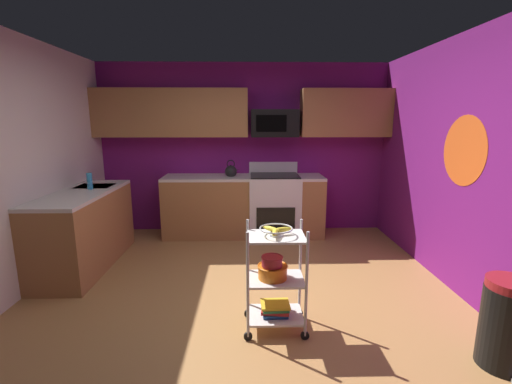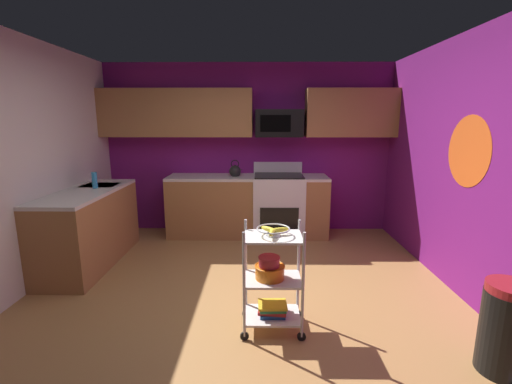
% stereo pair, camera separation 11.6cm
% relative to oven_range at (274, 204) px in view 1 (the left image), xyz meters
% --- Properties ---
extents(floor, '(4.40, 4.80, 0.04)m').
position_rel_oven_range_xyz_m(floor, '(-0.47, -2.10, -0.50)').
color(floor, '#A87542').
rests_on(floor, ground).
extents(wall_back, '(4.52, 0.06, 2.60)m').
position_rel_oven_range_xyz_m(wall_back, '(-0.47, 0.33, 0.82)').
color(wall_back, '#751970').
rests_on(wall_back, ground).
extents(wall_right, '(0.06, 4.80, 2.60)m').
position_rel_oven_range_xyz_m(wall_right, '(1.76, -2.10, 0.82)').
color(wall_right, '#751970').
rests_on(wall_right, ground).
extents(wall_flower_decal, '(0.00, 0.70, 0.70)m').
position_rel_oven_range_xyz_m(wall_flower_decal, '(1.73, -1.80, 0.97)').
color(wall_flower_decal, '#E5591E').
extents(counter_run, '(3.40, 2.25, 0.92)m').
position_rel_oven_range_xyz_m(counter_run, '(-1.25, -0.47, -0.01)').
color(counter_run, '#9E6B3D').
rests_on(counter_run, ground).
extents(oven_range, '(0.76, 0.65, 1.10)m').
position_rel_oven_range_xyz_m(oven_range, '(0.00, 0.00, 0.00)').
color(oven_range, white).
rests_on(oven_range, ground).
extents(upper_cabinets, '(4.40, 0.33, 0.70)m').
position_rel_oven_range_xyz_m(upper_cabinets, '(-0.57, 0.13, 1.37)').
color(upper_cabinets, '#9E6B3D').
extents(microwave, '(0.70, 0.39, 0.40)m').
position_rel_oven_range_xyz_m(microwave, '(-0.00, 0.10, 1.22)').
color(microwave, black).
extents(rolling_cart, '(0.53, 0.36, 0.91)m').
position_rel_oven_range_xyz_m(rolling_cart, '(-0.17, -2.50, -0.03)').
color(rolling_cart, silver).
rests_on(rolling_cart, ground).
extents(fruit_bowl, '(0.27, 0.27, 0.07)m').
position_rel_oven_range_xyz_m(fruit_bowl, '(-0.17, -2.50, 0.40)').
color(fruit_bowl, silver).
rests_on(fruit_bowl, rolling_cart).
extents(mixing_bowl_large, '(0.25, 0.25, 0.11)m').
position_rel_oven_range_xyz_m(mixing_bowl_large, '(-0.20, -2.50, 0.04)').
color(mixing_bowl_large, orange).
rests_on(mixing_bowl_large, rolling_cart).
extents(mixing_bowl_small, '(0.18, 0.18, 0.08)m').
position_rel_oven_range_xyz_m(mixing_bowl_small, '(-0.20, -2.52, 0.14)').
color(mixing_bowl_small, maroon).
rests_on(mixing_bowl_small, rolling_cart).
extents(book_stack, '(0.25, 0.20, 0.10)m').
position_rel_oven_range_xyz_m(book_stack, '(-0.17, -2.50, -0.30)').
color(book_stack, '#1E4C8C').
rests_on(book_stack, rolling_cart).
extents(kettle, '(0.21, 0.18, 0.26)m').
position_rel_oven_range_xyz_m(kettle, '(-0.66, -0.00, 0.52)').
color(kettle, black).
rests_on(kettle, counter_run).
extents(dish_soap_bottle, '(0.06, 0.06, 0.20)m').
position_rel_oven_range_xyz_m(dish_soap_bottle, '(-2.33, -0.98, 0.54)').
color(dish_soap_bottle, '#2D8CBF').
rests_on(dish_soap_bottle, counter_run).
extents(trash_can, '(0.34, 0.42, 0.66)m').
position_rel_oven_range_xyz_m(trash_can, '(1.43, -3.00, -0.15)').
color(trash_can, black).
rests_on(trash_can, ground).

